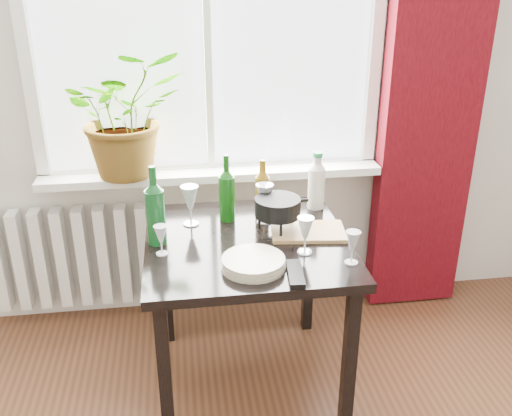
{
  "coord_description": "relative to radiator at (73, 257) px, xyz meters",
  "views": [
    {
      "loc": [
        -0.17,
        -0.58,
        1.83
      ],
      "look_at": [
        0.14,
        1.55,
        0.88
      ],
      "focal_mm": 40.0,
      "sensor_mm": 36.0,
      "label": 1
    }
  ],
  "objects": [
    {
      "name": "wineglass_back_center",
      "position": [
        0.95,
        -0.47,
        0.45
      ],
      "size": [
        0.09,
        0.09,
        0.19
      ],
      "primitive_type": null,
      "rotation": [
        0.0,
        0.0,
        0.19
      ],
      "color": "#AFB3BD",
      "rests_on": "table"
    },
    {
      "name": "cleaning_bottle",
      "position": [
        1.22,
        -0.34,
        0.5
      ],
      "size": [
        0.08,
        0.08,
        0.28
      ],
      "primitive_type": null,
      "rotation": [
        0.0,
        0.0,
        -0.08
      ],
      "color": "silver",
      "rests_on": "table"
    },
    {
      "name": "curtain",
      "position": [
        1.87,
        -0.06,
        0.92
      ],
      "size": [
        0.5,
        0.12,
        2.56
      ],
      "color": "#39050B",
      "rests_on": "ground"
    },
    {
      "name": "windowsill",
      "position": [
        0.75,
        -0.03,
        0.44
      ],
      "size": [
        1.72,
        0.2,
        0.04
      ],
      "color": "white",
      "rests_on": "ground"
    },
    {
      "name": "potted_plant",
      "position": [
        0.35,
        -0.04,
        0.77
      ],
      "size": [
        0.66,
        0.61,
        0.61
      ],
      "primitive_type": "imported",
      "rotation": [
        0.0,
        0.0,
        0.28
      ],
      "color": "#236B1C",
      "rests_on": "windowsill"
    },
    {
      "name": "window",
      "position": [
        0.75,
        0.04,
        1.22
      ],
      "size": [
        1.72,
        0.08,
        1.62
      ],
      "color": "white",
      "rests_on": "ground"
    },
    {
      "name": "wineglass_front_left",
      "position": [
        0.5,
        -0.71,
        0.42
      ],
      "size": [
        0.06,
        0.06,
        0.13
      ],
      "primitive_type": null,
      "rotation": [
        0.0,
        0.0,
        0.13
      ],
      "color": "white",
      "rests_on": "table"
    },
    {
      "name": "table",
      "position": [
        0.85,
        -0.63,
        0.27
      ],
      "size": [
        0.85,
        0.85,
        0.74
      ],
      "color": "black",
      "rests_on": "ground"
    },
    {
      "name": "wine_bottle_right",
      "position": [
        0.79,
        -0.42,
        0.51
      ],
      "size": [
        0.09,
        0.09,
        0.31
      ],
      "primitive_type": null,
      "rotation": [
        0.0,
        0.0,
        -0.34
      ],
      "color": "#0E450D",
      "rests_on": "table"
    },
    {
      "name": "fondue_pot",
      "position": [
        0.99,
        -0.57,
        0.44
      ],
      "size": [
        0.28,
        0.26,
        0.15
      ],
      "primitive_type": null,
      "rotation": [
        0.0,
        0.0,
        0.31
      ],
      "color": "black",
      "rests_on": "table"
    },
    {
      "name": "wine_bottle_left",
      "position": [
        0.48,
        -0.61,
        0.53
      ],
      "size": [
        0.09,
        0.09,
        0.34
      ],
      "primitive_type": null,
      "rotation": [
        0.0,
        0.0,
        -0.12
      ],
      "color": "#0C4219",
      "rests_on": "table"
    },
    {
      "name": "wineglass_far_right",
      "position": [
        1.23,
        -0.89,
        0.43
      ],
      "size": [
        0.07,
        0.07,
        0.14
      ],
      "primitive_type": null,
      "rotation": [
        0.0,
        0.0,
        0.15
      ],
      "color": "#B7C0C5",
      "rests_on": "table"
    },
    {
      "name": "wineglass_front_right",
      "position": [
        1.07,
        -0.78,
        0.44
      ],
      "size": [
        0.07,
        0.07,
        0.16
      ],
      "primitive_type": null,
      "rotation": [
        0.0,
        0.0,
        -0.1
      ],
      "color": "silver",
      "rests_on": "table"
    },
    {
      "name": "wineglass_back_left",
      "position": [
        0.62,
        -0.45,
        0.45
      ],
      "size": [
        0.1,
        0.1,
        0.19
      ],
      "primitive_type": null,
      "rotation": [
        0.0,
        0.0,
        -0.33
      ],
      "color": "silver",
      "rests_on": "table"
    },
    {
      "name": "bottle_amber",
      "position": [
        0.95,
        -0.39,
        0.5
      ],
      "size": [
        0.09,
        0.09,
        0.27
      ],
      "primitive_type": null,
      "rotation": [
        0.0,
        0.0,
        -0.36
      ],
      "color": "#66440B",
      "rests_on": "table"
    },
    {
      "name": "cutting_board",
      "position": [
        1.12,
        -0.61,
        0.37
      ],
      "size": [
        0.33,
        0.24,
        0.02
      ],
      "primitive_type": "cube",
      "rotation": [
        0.0,
        0.0,
        -0.12
      ],
      "color": "#AA824D",
      "rests_on": "table"
    },
    {
      "name": "plate_stack",
      "position": [
        0.84,
        -0.87,
        0.38
      ],
      "size": [
        0.28,
        0.28,
        0.04
      ],
      "primitive_type": "cylinder",
      "rotation": [
        0.0,
        0.0,
        -0.13
      ],
      "color": "#BDB69C",
      "rests_on": "table"
    },
    {
      "name": "tv_remote",
      "position": [
        0.99,
        -0.96,
        0.37
      ],
      "size": [
        0.08,
        0.19,
        0.02
      ],
      "primitive_type": "cube",
      "rotation": [
        0.0,
        0.0,
        -0.11
      ],
      "color": "black",
      "rests_on": "table"
    },
    {
      "name": "radiator",
      "position": [
        0.0,
        0.0,
        0.0
      ],
      "size": [
        0.8,
        0.1,
        0.55
      ],
      "color": "silver",
      "rests_on": "ground"
    }
  ]
}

